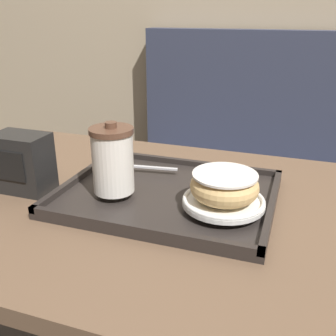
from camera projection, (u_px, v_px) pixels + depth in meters
name	position (u px, v px, depth m)	size (l,w,h in m)	color
booth_bench	(294.00, 210.00, 1.59)	(1.36, 0.44, 1.00)	#33384C
cafe_table	(157.00, 267.00, 0.82)	(1.02, 0.67, 0.73)	brown
serving_tray	(168.00, 195.00, 0.77)	(0.41, 0.32, 0.02)	#282321
coffee_cup_front	(113.00, 160.00, 0.73)	(0.08, 0.08, 0.13)	white
plate_with_chocolate_donut	(224.00, 201.00, 0.69)	(0.15, 0.15, 0.01)	white
donut_chocolate_glazed	(224.00, 186.00, 0.68)	(0.12, 0.12, 0.05)	#DBB270
spoon	(130.00, 165.00, 0.86)	(0.14, 0.03, 0.01)	silver
napkin_dispenser	(22.00, 163.00, 0.79)	(0.11, 0.07, 0.12)	black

